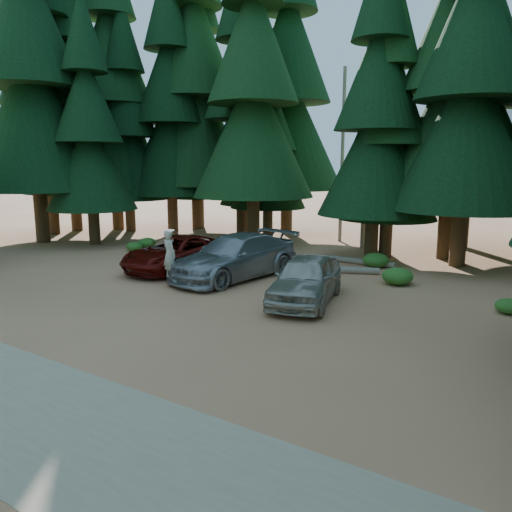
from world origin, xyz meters
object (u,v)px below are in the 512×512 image
object	(u,v)px
silver_minivan_right	(306,279)
frisbee_player	(169,254)
silver_minivan_center	(235,257)
log_left	(209,257)
red_pickup	(176,253)
log_right	(325,269)
log_mid	(359,261)

from	to	relation	value
silver_minivan_right	frisbee_player	xyz separation A→B (m)	(-5.61, -0.65, 0.40)
silver_minivan_center	log_left	xyz separation A→B (m)	(-3.22, 2.31, -0.75)
red_pickup	frisbee_player	distance (m)	2.68
silver_minivan_right	log_right	world-z (taller)	silver_minivan_right
log_left	log_mid	bearing A→B (deg)	22.55
log_right	log_left	bearing A→B (deg)	162.44
silver_minivan_center	log_mid	distance (m)	6.32
red_pickup	log_left	xyz separation A→B (m)	(-0.12, 2.47, -0.61)
silver_minivan_right	log_left	bearing A→B (deg)	137.33
red_pickup	silver_minivan_right	distance (m)	7.35
red_pickup	log_left	distance (m)	2.55
silver_minivan_right	log_left	distance (m)	8.34
log_mid	frisbee_player	bearing A→B (deg)	-120.62
silver_minivan_right	frisbee_player	bearing A→B (deg)	172.14
red_pickup	silver_minivan_center	bearing A→B (deg)	1.53
log_mid	log_right	distance (m)	2.55
log_left	red_pickup	bearing A→B (deg)	-89.82
silver_minivan_right	log_mid	world-z (taller)	silver_minivan_right
silver_minivan_right	log_left	world-z (taller)	silver_minivan_right
red_pickup	log_left	bearing A→B (deg)	91.45
log_left	log_right	distance (m)	5.92
silver_minivan_center	silver_minivan_right	xyz separation A→B (m)	(4.11, -1.62, -0.08)
frisbee_player	log_right	xyz separation A→B (m)	(4.18, 5.15, -1.05)
frisbee_player	log_right	size ratio (longest dim) A/B	0.41
log_right	silver_minivan_right	bearing A→B (deg)	-95.37
frisbee_player	red_pickup	bearing A→B (deg)	-34.38
frisbee_player	log_mid	xyz separation A→B (m)	(4.77, 7.63, -1.06)
silver_minivan_center	silver_minivan_right	distance (m)	4.42
log_mid	log_right	world-z (taller)	log_right
red_pickup	frisbee_player	xyz separation A→B (m)	(1.59, -2.11, 0.45)
silver_minivan_center	frisbee_player	bearing A→B (deg)	-115.51
red_pickup	silver_minivan_center	size ratio (longest dim) A/B	0.88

